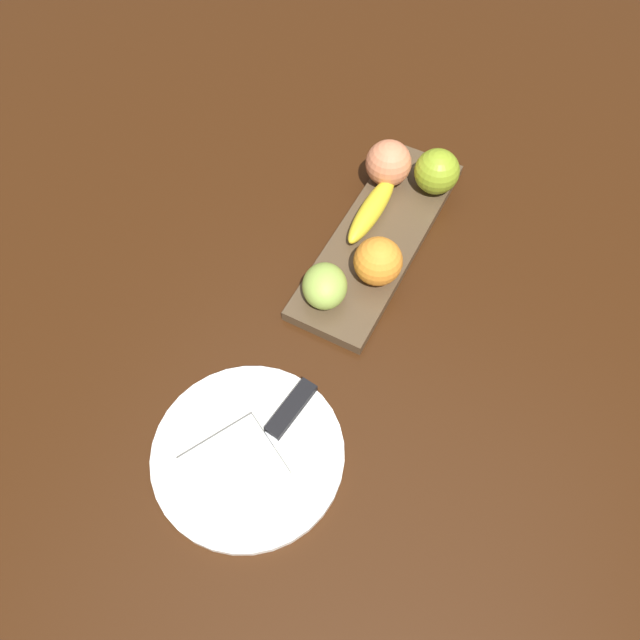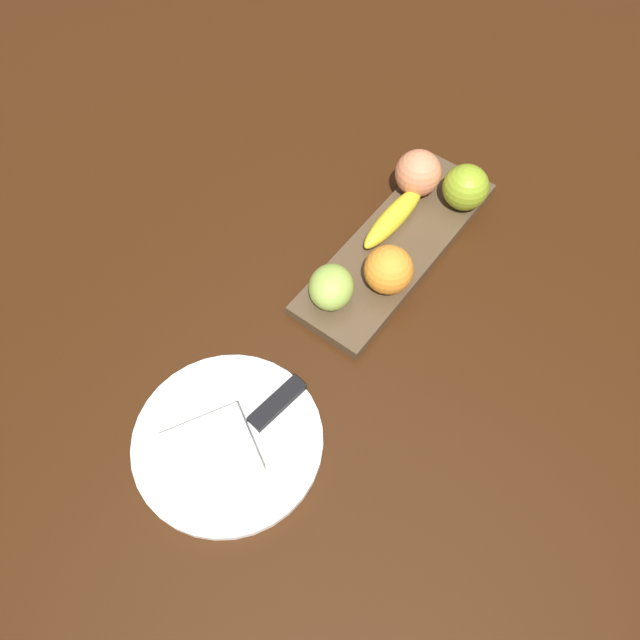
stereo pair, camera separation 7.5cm
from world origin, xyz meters
TOP-DOWN VIEW (x-y plane):
  - ground_plane at (0.00, 0.00)m, footprint 2.40×2.40m
  - fruit_tray at (-0.02, 0.03)m, footprint 0.40×0.13m
  - apple at (-0.15, 0.06)m, footprint 0.07×0.07m
  - banana at (-0.04, 0.00)m, footprint 0.16×0.04m
  - orange_near_apple at (0.06, 0.06)m, footprint 0.07×0.07m
  - peach at (-0.13, -0.01)m, footprint 0.08×0.08m
  - grape_bunch at (0.13, 0.01)m, footprint 0.10×0.09m
  - dinner_plate at (0.39, 0.03)m, footprint 0.25×0.25m
  - folded_napkin at (0.42, 0.03)m, footprint 0.15×0.14m
  - knife at (0.32, 0.05)m, footprint 0.18×0.04m

SIDE VIEW (x-z plane):
  - ground_plane at x=0.00m, z-range 0.00..0.00m
  - dinner_plate at x=0.39m, z-range 0.00..0.01m
  - fruit_tray at x=-0.02m, z-range 0.00..0.02m
  - knife at x=0.32m, z-range 0.01..0.02m
  - folded_napkin at x=0.42m, z-range 0.01..0.03m
  - banana at x=-0.04m, z-range 0.02..0.05m
  - grape_bunch at x=0.13m, z-range 0.02..0.08m
  - orange_near_apple at x=0.06m, z-range 0.02..0.09m
  - apple at x=-0.15m, z-range 0.02..0.09m
  - peach at x=-0.13m, z-range 0.02..0.09m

